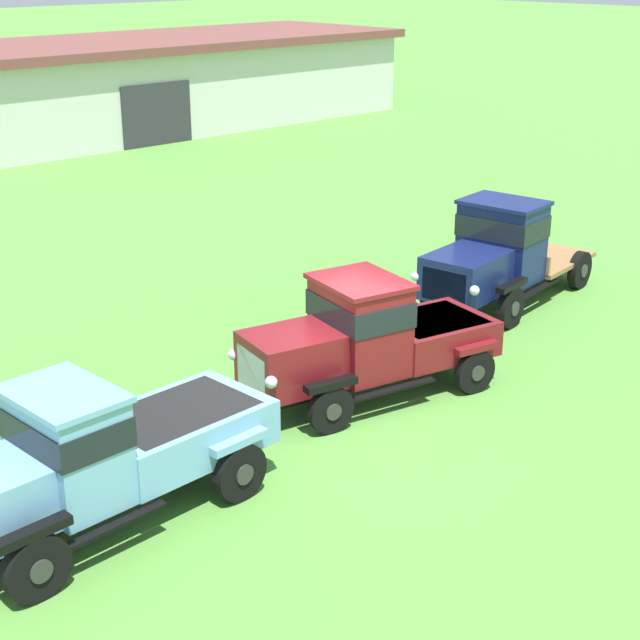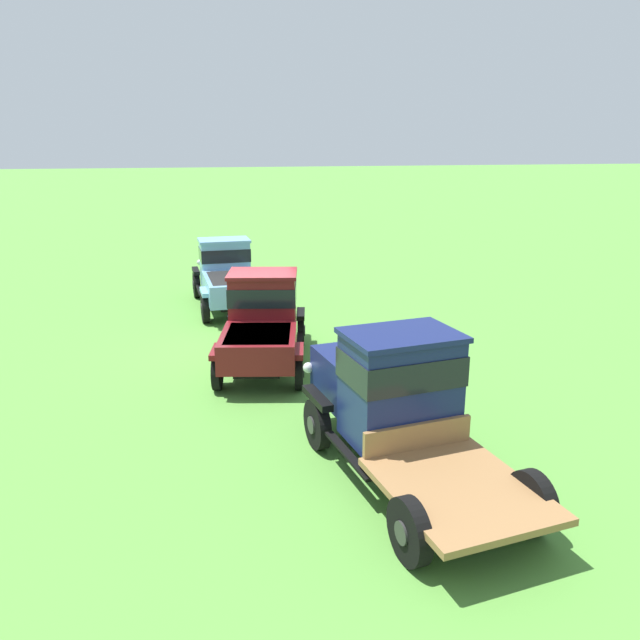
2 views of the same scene
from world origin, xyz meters
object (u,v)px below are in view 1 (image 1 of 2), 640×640
(farm_shed, at_px, (166,81))
(vintage_truck_foreground_near, at_px, (95,455))
(vintage_truck_second_in_line, at_px, (366,338))
(vintage_truck_midrow_center, at_px, (496,254))

(farm_shed, distance_m, vintage_truck_foreground_near, 32.74)
(vintage_truck_second_in_line, bearing_deg, vintage_truck_midrow_center, 13.80)
(vintage_truck_midrow_center, bearing_deg, vintage_truck_foreground_near, -171.14)
(vintage_truck_foreground_near, bearing_deg, vintage_truck_midrow_center, 8.86)
(farm_shed, xyz_separation_m, vintage_truck_midrow_center, (-8.72, -24.55, -0.74))
(vintage_truck_foreground_near, bearing_deg, farm_shed, 53.28)
(vintage_truck_second_in_line, xyz_separation_m, vintage_truck_midrow_center, (5.34, 1.31, 0.08))
(farm_shed, height_order, vintage_truck_second_in_line, farm_shed)
(farm_shed, bearing_deg, vintage_truck_second_in_line, -118.53)
(farm_shed, height_order, vintage_truck_midrow_center, farm_shed)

